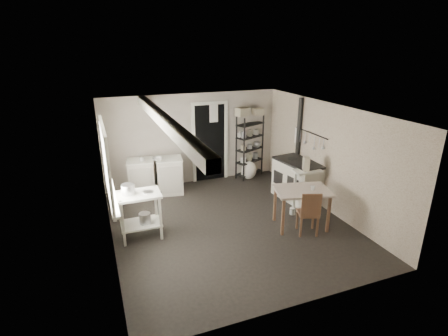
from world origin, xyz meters
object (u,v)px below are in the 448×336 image
object	(u,v)px
work_table	(301,209)
flour_sack	(249,170)
shelf_rack	(250,143)
prep_table	(141,218)
chair	(308,210)
stockpot	(128,191)
base_cabinets	(156,176)
stove	(298,181)

from	to	relation	value
work_table	flour_sack	distance (m)	2.71
shelf_rack	work_table	bearing A→B (deg)	-118.75
prep_table	chair	world-z (taller)	chair
stockpot	work_table	distance (m)	3.31
prep_table	work_table	size ratio (longest dim) A/B	0.85
stockpot	base_cabinets	xyz separation A→B (m)	(0.82, 1.88, -0.48)
stockpot	flour_sack	world-z (taller)	stockpot
work_table	chair	size ratio (longest dim) A/B	1.17
flour_sack	stove	bearing A→B (deg)	-72.46
flour_sack	base_cabinets	bearing A→B (deg)	-178.54
stockpot	work_table	xyz separation A→B (m)	(3.17, -0.76, -0.56)
stockpot	stove	size ratio (longest dim) A/B	0.22
stove	chair	distance (m)	1.55
prep_table	work_table	xyz separation A→B (m)	(3.00, -0.72, -0.02)
work_table	prep_table	bearing A→B (deg)	166.52
stockpot	base_cabinets	size ratio (longest dim) A/B	0.19
prep_table	shelf_rack	xyz separation A→B (m)	(3.23, 2.17, 0.55)
stove	chair	world-z (taller)	chair
base_cabinets	chair	world-z (taller)	chair
stove	prep_table	bearing A→B (deg)	179.23
chair	stove	bearing A→B (deg)	84.41
work_table	chair	distance (m)	0.29
stove	work_table	size ratio (longest dim) A/B	1.14
base_cabinets	work_table	distance (m)	3.54
stove	flour_sack	size ratio (longest dim) A/B	2.42
work_table	chair	xyz separation A→B (m)	(-0.02, -0.27, 0.10)
stockpot	shelf_rack	bearing A→B (deg)	32.02
stove	flour_sack	world-z (taller)	stove
work_table	flour_sack	world-z (taller)	work_table
prep_table	flour_sack	size ratio (longest dim) A/B	1.81
shelf_rack	stove	distance (m)	1.87
base_cabinets	work_table	bearing A→B (deg)	-39.22
stockpot	shelf_rack	world-z (taller)	shelf_rack
stove	base_cabinets	bearing A→B (deg)	145.96
stove	work_table	bearing A→B (deg)	-126.73
base_cabinets	shelf_rack	bearing A→B (deg)	14.48
prep_table	work_table	distance (m)	3.09
base_cabinets	work_table	world-z (taller)	base_cabinets
stockpot	chair	xyz separation A→B (m)	(3.15, -1.03, -0.45)
prep_table	work_table	bearing A→B (deg)	-13.48
base_cabinets	shelf_rack	distance (m)	2.64
prep_table	chair	xyz separation A→B (m)	(2.98, -0.99, 0.08)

